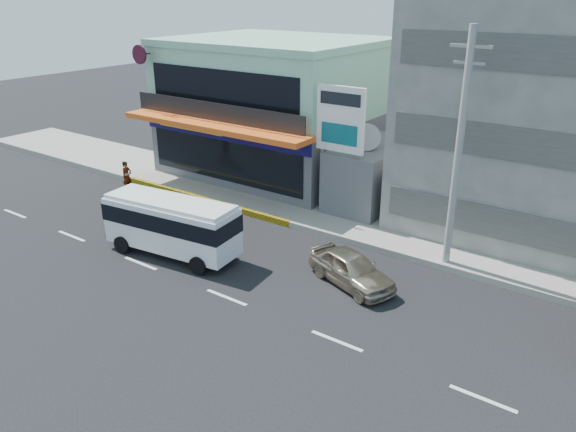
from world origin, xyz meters
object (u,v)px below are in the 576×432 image
Objects in this scene: shop_building at (275,111)px; motorcycle_rider at (128,188)px; billboard at (340,127)px; sedan at (351,269)px; utility_pole_near at (459,152)px; satellite_dish at (366,148)px; minibus at (171,222)px.

motorcycle_rider is (-3.53, -9.11, -3.23)m from shop_building.
billboard is 7.91m from sedan.
motorcycle_rider is (-17.53, -2.57, -4.38)m from utility_pole_near.
shop_building is 15.50m from utility_pole_near.
utility_pole_near reaches higher than sedan.
satellite_dish is (8.00, -2.95, -0.42)m from shop_building.
shop_building is 8.92m from billboard.
shop_building is 1.91× the size of minibus.
billboard reaches higher than motorcycle_rider.
shop_building is 1.80× the size of billboard.
shop_building is 5.33× the size of motorcycle_rider.
minibus is 8.26m from sedan.
sedan is 14.96m from motorcycle_rider.
billboard is at bearing 62.61° from minibus.
sedan is at bearing -54.32° from billboard.
satellite_dish reaches higher than minibus.
shop_building reaches higher than minibus.
minibus is (-10.49, -5.90, -3.58)m from utility_pole_near.
motorcycle_rider is at bearing -111.15° from shop_building.
billboard is (7.50, -4.75, 0.93)m from shop_building.
minibus is at bearing -25.34° from motorcycle_rider.
utility_pole_near is (6.00, -3.60, 1.57)m from satellite_dish.
motorcycle_rider is (-14.93, 1.06, 0.07)m from sedan.
shop_building is at bearing 154.94° from utility_pole_near.
utility_pole_near reaches higher than minibus.
utility_pole_near is at bearing -15.48° from billboard.
minibus is at bearing 126.08° from sedan.
satellite_dish reaches higher than motorcycle_rider.
minibus is (-3.99, -7.70, -3.36)m from billboard.
shop_building is at bearing 68.85° from motorcycle_rider.
motorcycle_rider is at bearing -158.39° from billboard.
satellite_dish is 0.37× the size of sedan.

